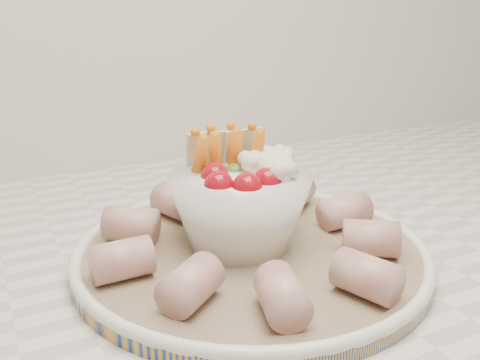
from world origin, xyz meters
TOP-DOWN VIEW (x-y plane):
  - serving_platter at (-0.06, 1.37)m, footprint 0.45×0.45m
  - veggie_bowl at (-0.06, 1.38)m, footprint 0.14×0.14m
  - cured_meat_rolls at (-0.06, 1.37)m, footprint 0.30×0.31m

SIDE VIEW (x-z plane):
  - serving_platter at x=-0.06m, z-range 0.92..0.94m
  - cured_meat_rolls at x=-0.06m, z-range 0.94..0.97m
  - veggie_bowl at x=-0.06m, z-range 0.92..1.04m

